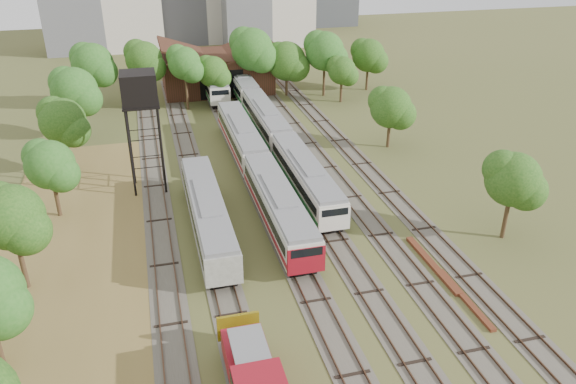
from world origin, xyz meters
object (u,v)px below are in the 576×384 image
object	(u,v)px
shunter_locomotive	(254,381)
water_tower	(139,92)
railcar_red_set	(258,168)
railcar_green_set	(266,120)

from	to	relation	value
shunter_locomotive	water_tower	distance (m)	30.92
railcar_red_set	water_tower	world-z (taller)	water_tower
water_tower	railcar_green_set	bearing A→B (deg)	40.11
railcar_red_set	railcar_green_set	size ratio (longest dim) A/B	0.66
railcar_green_set	shunter_locomotive	distance (m)	42.87
shunter_locomotive	railcar_green_set	bearing A→B (deg)	76.51
shunter_locomotive	water_tower	xyz separation A→B (m)	(-4.45, 29.51, 8.09)
railcar_green_set	water_tower	bearing A→B (deg)	-139.89
shunter_locomotive	water_tower	world-z (taller)	water_tower
railcar_red_set	shunter_locomotive	world-z (taller)	railcar_red_set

